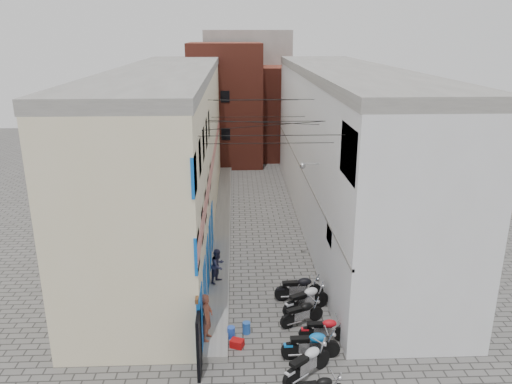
{
  "coord_description": "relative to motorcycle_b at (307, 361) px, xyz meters",
  "views": [
    {
      "loc": [
        -1.25,
        -14.51,
        10.82
      ],
      "look_at": [
        -0.22,
        9.79,
        3.0
      ],
      "focal_mm": 35.0,
      "sensor_mm": 36.0,
      "label": 1
    }
  ],
  "objects": [
    {
      "name": "motorcycle_c",
      "position": [
        0.26,
        1.0,
        -0.01
      ],
      "size": [
        2.09,
        0.72,
        1.2
      ],
      "primitive_type": null,
      "rotation": [
        0.0,
        0.0,
        -1.54
      ],
      "color": "#0C67BC",
      "rests_on": "ground"
    },
    {
      "name": "person_b",
      "position": [
        -3.08,
        6.27,
        0.41
      ],
      "size": [
        0.91,
        0.96,
        1.55
      ],
      "primitive_type": "imported",
      "rotation": [
        0.0,
        0.0,
        0.99
      ],
      "color": "#33334D",
      "rests_on": "plinth"
    },
    {
      "name": "building_far_brick_left",
      "position": [
        -3.0,
        28.85,
        4.39
      ],
      "size": [
        6.0,
        6.0,
        10.0
      ],
      "primitive_type": "cube",
      "color": "maroon",
      "rests_on": "ground"
    },
    {
      "name": "red_crate",
      "position": [
        -2.28,
        1.76,
        -0.47
      ],
      "size": [
        0.55,
        0.49,
        0.28
      ],
      "primitive_type": "cube",
      "rotation": [
        0.0,
        0.0,
        -0.39
      ],
      "color": "#AE0C0D",
      "rests_on": "ground"
    },
    {
      "name": "water_jug_near",
      "position": [
        -2.49,
        2.33,
        -0.39
      ],
      "size": [
        0.29,
        0.29,
        0.45
      ],
      "primitive_type": "cylinder",
      "rotation": [
        0.0,
        0.0,
        0.01
      ],
      "color": "blue",
      "rests_on": "ground"
    },
    {
      "name": "building_far_brick_right",
      "position": [
        2.0,
        30.85,
        3.39
      ],
      "size": [
        5.0,
        6.0,
        8.0
      ],
      "primitive_type": "cube",
      "color": "maroon",
      "rests_on": "ground"
    },
    {
      "name": "motorcycle_f",
      "position": [
        0.52,
        4.0,
        0.01
      ],
      "size": [
        2.23,
        1.6,
        1.25
      ],
      "primitive_type": null,
      "rotation": [
        0.0,
        0.0,
        -1.09
      ],
      "color": "silver",
      "rests_on": "ground"
    },
    {
      "name": "water_jug_far",
      "position": [
        -1.92,
        2.6,
        -0.38
      ],
      "size": [
        0.38,
        0.38,
        0.46
      ],
      "primitive_type": "cylinder",
      "rotation": [
        0.0,
        0.0,
        -0.38
      ],
      "color": "#2354AF",
      "rests_on": "ground"
    },
    {
      "name": "motorcycle_b",
      "position": [
        0.0,
        0.0,
        0.0
      ],
      "size": [
        2.07,
        1.85,
        1.23
      ],
      "primitive_type": null,
      "rotation": [
        0.0,
        0.0,
        -0.89
      ],
      "color": "silver",
      "rests_on": "ground"
    },
    {
      "name": "building_left",
      "position": [
        -5.98,
        13.8,
        3.89
      ],
      "size": [
        5.1,
        27.0,
        9.0
      ],
      "color": "beige",
      "rests_on": "ground"
    },
    {
      "name": "motorcycle_d",
      "position": [
        0.9,
        2.0,
        -0.08
      ],
      "size": [
        1.85,
        0.6,
        1.07
      ],
      "primitive_type": null,
      "rotation": [
        0.0,
        0.0,
        -1.58
      ],
      "color": "red",
      "rests_on": "ground"
    },
    {
      "name": "overhead_wires",
      "position": [
        -1.0,
        8.5,
        6.51
      ],
      "size": [
        5.8,
        13.02,
        1.32
      ],
      "color": "black",
      "rests_on": "ground"
    },
    {
      "name": "building_far_concrete",
      "position": [
        -1.0,
        34.85,
        4.89
      ],
      "size": [
        8.0,
        5.0,
        11.0
      ],
      "primitive_type": "cube",
      "color": "gray",
      "rests_on": "ground"
    },
    {
      "name": "motorcycle_e",
      "position": [
        0.24,
        3.12,
        -0.07
      ],
      "size": [
        1.95,
        1.28,
        1.08
      ],
      "primitive_type": null,
      "rotation": [
        0.0,
        0.0,
        -1.16
      ],
      "color": "black",
      "rests_on": "ground"
    },
    {
      "name": "building_right",
      "position": [
        4.0,
        13.85,
        3.89
      ],
      "size": [
        5.94,
        26.0,
        9.0
      ],
      "color": "white",
      "rests_on": "ground"
    },
    {
      "name": "motorcycle_g",
      "position": [
        0.36,
        4.99,
        -0.0
      ],
      "size": [
        2.15,
        0.82,
        1.22
      ],
      "primitive_type": null,
      "rotation": [
        0.0,
        0.0,
        -1.5
      ],
      "color": "black",
      "rests_on": "ground"
    },
    {
      "name": "person_a",
      "position": [
        -3.35,
        1.94,
        0.53
      ],
      "size": [
        0.54,
        0.72,
        1.79
      ],
      "primitive_type": "imported",
      "rotation": [
        0.0,
        0.0,
        1.38
      ],
      "color": "brown",
      "rests_on": "plinth"
    },
    {
      "name": "ground",
      "position": [
        -1.0,
        0.85,
        -0.61
      ],
      "size": [
        90.0,
        90.0,
        0.0
      ],
      "primitive_type": "plane",
      "color": "#5D5B57",
      "rests_on": "ground"
    },
    {
      "name": "far_shopfront",
      "position": [
        -1.0,
        26.05,
        0.59
      ],
      "size": [
        2.0,
        0.3,
        2.4
      ],
      "primitive_type": "cube",
      "color": "black",
      "rests_on": "ground"
    },
    {
      "name": "plinth",
      "position": [
        -3.05,
        13.85,
        -0.49
      ],
      "size": [
        0.9,
        26.0,
        0.25
      ],
      "primitive_type": "cube",
      "color": "gray",
      "rests_on": "ground"
    }
  ]
}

